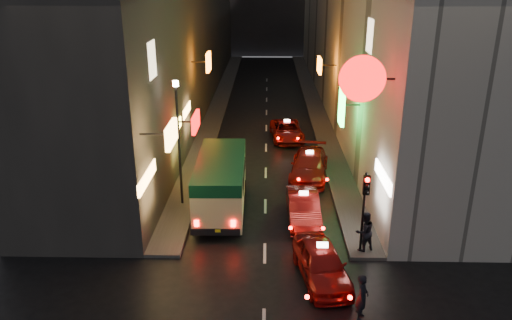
# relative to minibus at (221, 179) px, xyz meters

# --- Properties ---
(sidewalk_left) EXTENTS (1.50, 52.00, 0.15)m
(sidewalk_left) POSITION_rel_minibus_xyz_m (-2.09, 21.55, -1.65)
(sidewalk_left) COLOR #4A4845
(sidewalk_left) RESTS_ON ground
(sidewalk_right) EXTENTS (1.50, 52.00, 0.15)m
(sidewalk_right) POSITION_rel_minibus_xyz_m (6.41, 21.55, -1.65)
(sidewalk_right) COLOR #4A4845
(sidewalk_right) RESTS_ON ground
(minibus) EXTENTS (2.35, 6.39, 2.74)m
(minibus) POSITION_rel_minibus_xyz_m (0.00, 0.00, 0.00)
(minibus) COLOR beige
(minibus) RESTS_ON ground
(taxi_near) EXTENTS (2.93, 5.40, 1.80)m
(taxi_near) POSITION_rel_minibus_xyz_m (4.33, -5.76, -0.91)
(taxi_near) COLOR maroon
(taxi_near) RESTS_ON ground
(taxi_second) EXTENTS (2.12, 4.98, 1.74)m
(taxi_second) POSITION_rel_minibus_xyz_m (3.95, -0.96, -0.94)
(taxi_second) COLOR maroon
(taxi_second) RESTS_ON ground
(taxi_third) EXTENTS (2.91, 5.56, 1.86)m
(taxi_third) POSITION_rel_minibus_xyz_m (4.64, 4.44, -0.88)
(taxi_third) COLOR maroon
(taxi_third) RESTS_ON ground
(taxi_far) EXTENTS (2.31, 4.81, 1.65)m
(taxi_far) POSITION_rel_minibus_xyz_m (3.61, 11.39, -0.99)
(taxi_far) COLOR maroon
(taxi_far) RESTS_ON ground
(pedestrian_crossing) EXTENTS (0.58, 0.73, 1.92)m
(pedestrian_crossing) POSITION_rel_minibus_xyz_m (5.46, -8.06, -0.77)
(pedestrian_crossing) COLOR black
(pedestrian_crossing) RESTS_ON ground
(pedestrian_sidewalk) EXTENTS (0.86, 0.73, 1.96)m
(pedestrian_sidewalk) POSITION_rel_minibus_xyz_m (6.28, -3.82, -0.60)
(pedestrian_sidewalk) COLOR black
(pedestrian_sidewalk) RESTS_ON sidewalk_right
(traffic_light) EXTENTS (0.26, 0.43, 3.50)m
(traffic_light) POSITION_rel_minibus_xyz_m (6.16, -3.98, 0.96)
(traffic_light) COLOR black
(traffic_light) RESTS_ON sidewalk_right
(lamp_post) EXTENTS (0.28, 0.28, 6.22)m
(lamp_post) POSITION_rel_minibus_xyz_m (-2.04, 0.55, 2.00)
(lamp_post) COLOR black
(lamp_post) RESTS_ON sidewalk_left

